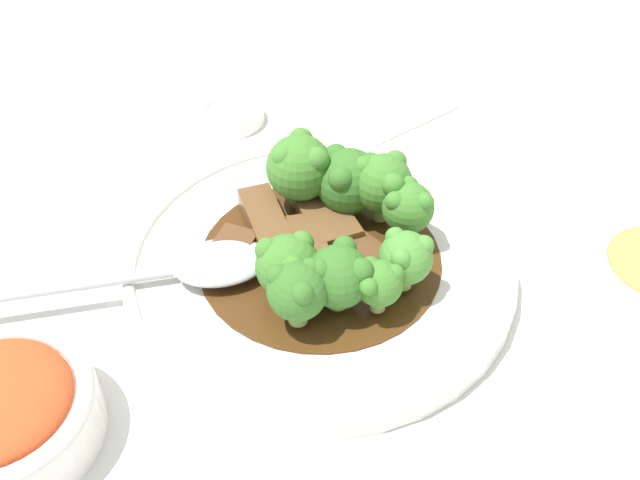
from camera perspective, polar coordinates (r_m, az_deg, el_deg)
ground_plane at (r=0.58m, az=-0.00°, el=-2.45°), size 4.00×4.00×0.00m
main_plate at (r=0.57m, az=-0.00°, el=-1.75°), size 0.30×0.30×0.02m
beef_strip_0 at (r=0.56m, az=3.64°, el=-1.16°), size 0.05×0.08×0.01m
beef_strip_1 at (r=0.59m, az=-4.20°, el=1.56°), size 0.04×0.07×0.01m
beef_strip_2 at (r=0.56m, az=-0.84°, el=-0.75°), size 0.04×0.08×0.01m
beef_strip_3 at (r=0.56m, az=-6.88°, el=-0.87°), size 0.05×0.05×0.01m
beef_strip_4 at (r=0.58m, az=0.67°, el=1.37°), size 0.04×0.06×0.01m
broccoli_floret_0 at (r=0.51m, az=1.41°, el=-2.72°), size 0.05×0.05×0.05m
broccoli_floret_1 at (r=0.51m, az=4.54°, el=-3.27°), size 0.03×0.03×0.04m
broccoli_floret_2 at (r=0.50m, az=-1.75°, el=-3.84°), size 0.04×0.04×0.05m
broccoli_floret_3 at (r=0.56m, az=6.73°, el=2.52°), size 0.04×0.04×0.05m
broccoli_floret_4 at (r=0.59m, az=2.19°, el=4.62°), size 0.05×0.05×0.05m
broccoli_floret_5 at (r=0.52m, az=-2.47°, el=-1.91°), size 0.05×0.05×0.05m
broccoli_floret_6 at (r=0.59m, az=-1.58°, el=5.63°), size 0.05×0.05×0.06m
broccoli_floret_7 at (r=0.53m, az=6.54°, el=-1.30°), size 0.04×0.04×0.05m
broccoli_floret_8 at (r=0.58m, az=4.78°, el=4.42°), size 0.05×0.05×0.06m
serving_spoon at (r=0.56m, az=-9.47°, el=-2.00°), size 0.25×0.09×0.01m
side_bowl_kimchi at (r=0.51m, az=-23.20°, el=-12.02°), size 0.12×0.12×0.05m
sauce_dish at (r=0.74m, az=-6.74°, el=9.42°), size 0.06×0.06×0.01m
paper_napkin at (r=0.75m, az=4.51°, el=9.82°), size 0.15×0.11×0.01m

